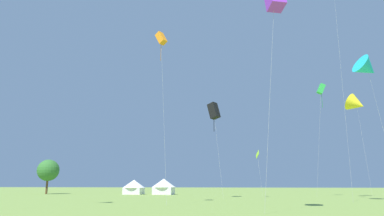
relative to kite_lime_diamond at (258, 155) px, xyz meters
name	(u,v)px	position (x,y,z in m)	size (l,w,h in m)	color
kite_lime_diamond	(258,155)	(0.00, 0.00, 0.00)	(0.81, 1.59, 7.76)	#99DB2D
kite_green_box	(321,89)	(11.89, 3.58, 11.99)	(3.06, 1.05, 19.92)	green
kite_yellow_delta	(357,104)	(17.18, 1.99, 8.66)	(4.70, 4.59, 17.47)	yellow
kite_cyan_delta	(367,68)	(13.99, -13.71, 9.98)	(4.19, 3.79, 18.67)	#1EB7CC
kite_orange_box	(161,39)	(-11.44, -22.49, 11.95)	(2.05, 1.95, 19.74)	orange
kite_black_box	(214,111)	(-6.85, -4.98, 6.76)	(2.55, 3.16, 15.05)	black
festival_tent_center	(134,186)	(-25.21, 11.86, -5.25)	(4.58, 4.58, 2.98)	white
festival_tent_right	(164,186)	(-18.84, 11.86, -5.13)	(4.91, 4.91, 3.19)	white
tree_distant_left	(48,170)	(-44.50, 11.36, -1.88)	(4.63, 4.63, 7.35)	brown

